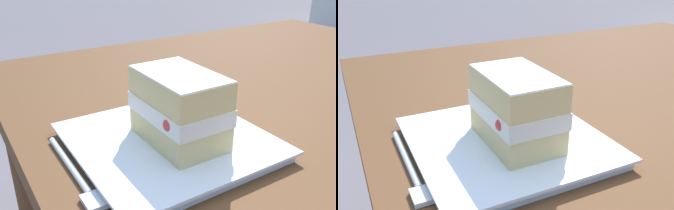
# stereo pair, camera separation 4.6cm
# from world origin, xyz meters

# --- Properties ---
(dessert_plate) EXTENTS (0.24, 0.24, 0.02)m
(dessert_plate) POSITION_xyz_m (-0.13, -0.35, 0.75)
(dessert_plate) COLOR white
(dessert_plate) RESTS_ON patio_table
(cake_slice) EXTENTS (0.12, 0.09, 0.09)m
(cake_slice) POSITION_xyz_m (-0.11, -0.35, 0.80)
(cake_slice) COLOR #E0C17A
(cake_slice) RESTS_ON dessert_plate
(dessert_fork) EXTENTS (0.17, 0.02, 0.01)m
(dessert_fork) POSITION_xyz_m (-0.12, -0.48, 0.74)
(dessert_fork) COLOR silver
(dessert_fork) RESTS_ON patio_table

